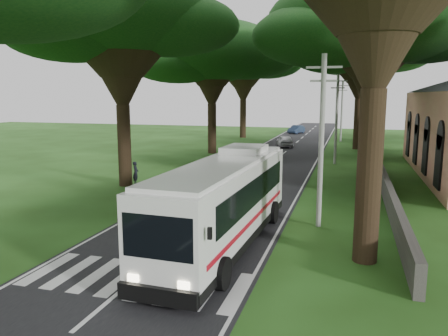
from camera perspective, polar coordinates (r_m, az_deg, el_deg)
ground at (r=17.14m, az=-8.45°, el=-11.68°), size 140.00×140.00×0.00m
road at (r=40.53m, az=6.40°, el=0.70°), size 8.00×120.00×0.04m
crosswalk at (r=15.49m, az=-11.62°, el=-14.16°), size 8.00×3.00×0.01m
property_wall at (r=38.95m, az=19.32°, el=0.75°), size 0.35×50.00×1.20m
pole_near at (r=20.62m, az=12.61°, el=3.75°), size 1.60×0.24×8.00m
pole_mid at (r=40.56m, az=14.48°, el=6.39°), size 1.60×0.24×8.00m
pole_far at (r=60.53m, az=15.13°, el=7.29°), size 1.60×0.24×8.00m
tree_l_mida at (r=30.73m, az=-13.48°, el=18.45°), size 12.69×12.69×13.95m
tree_l_midb at (r=46.93m, az=-1.62°, el=14.93°), size 14.87×14.87×13.85m
tree_l_far at (r=64.52m, az=2.55°, el=13.89°), size 13.91×13.91×14.20m
tree_r_mida at (r=34.90m, az=18.95°, el=17.57°), size 15.35×15.35×14.71m
tree_r_midb at (r=52.77m, az=17.53°, el=14.91°), size 13.79×13.79×14.61m
tree_r_far at (r=70.79m, az=18.11°, el=14.12°), size 15.71×15.71×15.87m
coach_bus at (r=17.91m, az=0.09°, el=-4.28°), size 3.16×12.05×3.53m
distant_car_a at (r=53.01m, az=7.93°, el=3.53°), size 2.74×4.46×1.42m
distant_car_b at (r=72.02m, az=9.43°, el=5.01°), size 2.52×4.22×1.31m
pedestrian at (r=31.03m, az=-11.46°, el=-0.64°), size 0.53×0.67×1.61m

